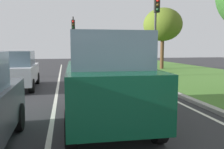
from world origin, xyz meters
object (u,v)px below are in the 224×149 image
traffic_light_near_right (156,22)px  traffic_light_far_median (73,34)px  car_suv_ahead (105,78)px  car_hatchback_far (17,70)px  tree_roadside_far (163,25)px

traffic_light_near_right → traffic_light_far_median: (-4.89, 8.77, -0.31)m
car_suv_ahead → car_hatchback_far: 6.54m
car_hatchback_far → traffic_light_far_median: bearing=73.7°
car_hatchback_far → tree_roadside_far: (10.67, 7.82, 3.02)m
tree_roadside_far → traffic_light_far_median: bearing=154.2°
car_suv_ahead → traffic_light_near_right: 9.96m
car_suv_ahead → traffic_light_near_right: traffic_light_near_right is taller
car_hatchback_far → tree_roadside_far: 13.57m
car_suv_ahead → car_hatchback_far: car_suv_ahead is taller
car_suv_ahead → tree_roadside_far: (7.46, 13.51, 2.74)m
traffic_light_far_median → car_hatchback_far: bearing=-105.0°
car_hatchback_far → traffic_light_near_right: (7.97, 2.72, 2.70)m
car_suv_ahead → traffic_light_far_median: (-0.13, 17.18, 2.10)m
car_hatchback_far → tree_roadside_far: tree_roadside_far is taller
car_hatchback_far → traffic_light_far_median: (3.08, 11.49, 2.38)m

